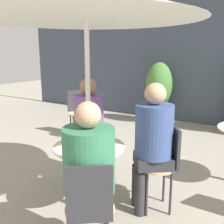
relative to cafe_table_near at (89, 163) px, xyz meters
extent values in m
plane|color=gray|center=(0.01, 0.02, -0.53)|extent=(20.00, 20.00, 0.00)
cube|color=#3D4756|center=(0.01, 3.96, 0.97)|extent=(10.00, 0.06, 3.00)
cylinder|color=black|center=(0.00, 0.00, -0.52)|extent=(0.38, 0.38, 0.01)
cylinder|color=black|center=(0.00, 0.00, -0.18)|extent=(0.06, 0.06, 0.67)
cylinder|color=silver|center=(0.00, 0.00, 0.16)|extent=(0.68, 0.68, 0.02)
cylinder|color=tan|center=(0.41, -0.52, -0.07)|extent=(0.36, 0.36, 0.02)
cube|color=#2D2D33|center=(0.51, -0.65, 0.14)|extent=(0.26, 0.21, 0.40)
cylinder|color=tan|center=(0.52, 0.41, -0.07)|extent=(0.36, 0.36, 0.02)
cylinder|color=#2D2D33|center=(0.69, 0.39, -0.30)|extent=(0.02, 0.02, 0.45)
cylinder|color=#2D2D33|center=(0.54, 0.57, -0.30)|extent=(0.02, 0.02, 0.45)
cylinder|color=#2D2D33|center=(0.50, 0.24, -0.30)|extent=(0.02, 0.02, 0.45)
cylinder|color=#2D2D33|center=(0.36, 0.43, -0.30)|extent=(0.02, 0.02, 0.45)
cube|color=#2D2D33|center=(0.65, 0.51, 0.14)|extent=(0.21, 0.26, 0.40)
cylinder|color=tan|center=(-0.41, 0.52, -0.07)|extent=(0.36, 0.36, 0.02)
cylinder|color=#2D2D33|center=(-0.39, 0.69, -0.30)|extent=(0.02, 0.02, 0.45)
cylinder|color=#2D2D33|center=(-0.57, 0.54, -0.30)|extent=(0.02, 0.02, 0.45)
cylinder|color=#2D2D33|center=(-0.24, 0.50, -0.30)|extent=(0.02, 0.02, 0.45)
cylinder|color=#2D2D33|center=(-0.43, 0.36, -0.30)|extent=(0.02, 0.02, 0.45)
cube|color=#2D2D33|center=(-0.51, 0.65, 0.14)|extent=(0.26, 0.21, 0.40)
cylinder|color=tan|center=(-1.61, 1.74, -0.07)|extent=(0.36, 0.36, 0.02)
cylinder|color=#2D2D33|center=(-1.64, 1.90, -0.30)|extent=(0.02, 0.02, 0.45)
cylinder|color=#2D2D33|center=(-1.78, 1.71, -0.30)|extent=(0.02, 0.02, 0.45)
cylinder|color=#2D2D33|center=(-1.45, 1.76, -0.30)|extent=(0.02, 0.02, 0.45)
cylinder|color=#2D2D33|center=(-1.59, 1.57, -0.30)|extent=(0.02, 0.02, 0.45)
cube|color=#2D2D33|center=(-1.74, 1.83, 0.14)|extent=(0.20, 0.27, 0.40)
cylinder|color=gray|center=(0.36, -0.33, -0.30)|extent=(0.11, 0.11, 0.45)
cylinder|color=gray|center=(0.23, -0.43, -0.30)|extent=(0.11, 0.11, 0.45)
cube|color=gray|center=(0.38, -0.49, 0.00)|extent=(0.46, 0.47, 0.11)
cylinder|color=#337551|center=(0.38, -0.49, 0.29)|extent=(0.37, 0.37, 0.48)
sphere|color=tan|center=(0.38, -0.49, 0.63)|extent=(0.19, 0.19, 0.19)
cylinder|color=#2D2D33|center=(0.33, 0.36, -0.30)|extent=(0.11, 0.11, 0.45)
cylinder|color=#2D2D33|center=(0.43, 0.23, -0.30)|extent=(0.11, 0.11, 0.45)
cube|color=#2D2D33|center=(0.49, 0.38, 0.00)|extent=(0.46, 0.46, 0.11)
cylinder|color=#384C84|center=(0.49, 0.38, 0.31)|extent=(0.36, 0.36, 0.51)
sphere|color=tan|center=(0.49, 0.38, 0.66)|extent=(0.21, 0.21, 0.21)
cylinder|color=gray|center=(-0.36, 0.34, -0.30)|extent=(0.10, 0.10, 0.45)
cylinder|color=gray|center=(-0.24, 0.44, -0.30)|extent=(0.10, 0.10, 0.45)
cube|color=gray|center=(-0.38, 0.49, 0.00)|extent=(0.43, 0.44, 0.10)
cylinder|color=#7A4C9E|center=(-0.38, 0.49, 0.30)|extent=(0.35, 0.35, 0.51)
sphere|color=#9E7051|center=(-0.38, 0.49, 0.66)|extent=(0.19, 0.19, 0.19)
cylinder|color=beige|center=(-0.21, 0.01, 0.26)|extent=(0.07, 0.07, 0.16)
cylinder|color=#B28433|center=(0.21, -0.04, 0.25)|extent=(0.06, 0.06, 0.16)
cylinder|color=#93664C|center=(-0.78, 3.49, -0.34)|extent=(0.42, 0.42, 0.37)
ellipsoid|color=#427533|center=(-0.78, 3.49, 0.33)|extent=(0.58, 0.58, 0.98)
cylinder|color=silver|center=(0.00, 0.00, 0.53)|extent=(0.04, 0.04, 2.12)
cone|color=silver|center=(0.00, 0.00, 1.45)|extent=(2.00, 2.00, 0.28)
camera|label=1|loc=(1.46, -1.85, 1.05)|focal=42.00mm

